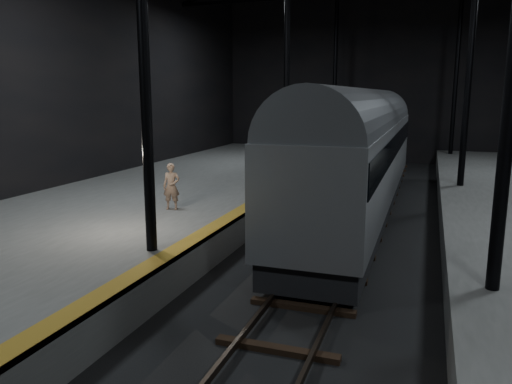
% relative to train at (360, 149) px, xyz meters
% --- Properties ---
extents(ground, '(44.00, 44.00, 0.00)m').
position_rel_train_xyz_m(ground, '(0.00, -4.98, -2.71)').
color(ground, black).
rests_on(ground, ground).
extents(platform_left, '(9.00, 43.80, 1.00)m').
position_rel_train_xyz_m(platform_left, '(-7.50, -4.98, -2.21)').
color(platform_left, '#555553').
rests_on(platform_left, ground).
extents(tactile_strip, '(0.50, 43.80, 0.01)m').
position_rel_train_xyz_m(tactile_strip, '(-3.25, -4.98, -1.71)').
color(tactile_strip, olive).
rests_on(tactile_strip, platform_left).
extents(track, '(2.40, 43.00, 0.24)m').
position_rel_train_xyz_m(track, '(0.00, -4.98, -2.64)').
color(track, '#3F3328').
rests_on(track, ground).
extents(train, '(2.73, 18.19, 4.86)m').
position_rel_train_xyz_m(train, '(0.00, 0.00, 0.00)').
color(train, '#AAADB3').
rests_on(train, ground).
extents(woman, '(0.63, 0.50, 1.54)m').
position_rel_train_xyz_m(woman, '(-5.47, -4.88, -0.94)').
color(woman, '#9E7A60').
rests_on(woman, platform_left).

